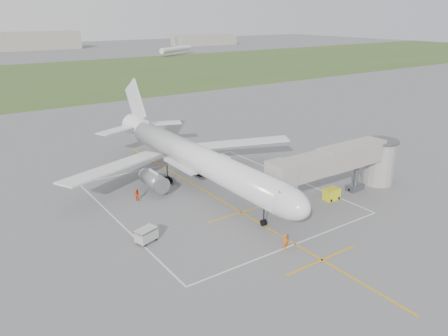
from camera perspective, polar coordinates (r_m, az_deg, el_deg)
ground at (r=64.05m, az=-3.17°, el=-2.65°), size 700.00×700.00×0.00m
grass_strip at (r=184.77m, az=-25.40°, el=10.25°), size 700.00×120.00×0.02m
apron_markings at (r=59.56m, az=-0.20°, el=-4.38°), size 28.20×60.00×0.01m
airliner at (r=63.13m, az=-3.61°, el=1.26°), size 38.93×46.75×13.52m
jet_bridge at (r=62.72m, az=15.80°, el=0.75°), size 23.40×5.00×7.20m
gpu_unit at (r=61.70m, az=13.87°, el=-3.32°), size 2.18×1.57×1.61m
baggage_cart at (r=49.95m, az=-10.10°, el=-8.64°), size 2.72×2.13×1.66m
ramp_worker_nose at (r=48.18m, az=8.03°, el=-9.57°), size 0.75×0.58×1.81m
ramp_worker_wing at (r=60.79m, az=-11.29°, el=-3.45°), size 0.99×1.00×1.63m
distant_aircraft at (r=227.24m, az=-23.65°, el=12.84°), size 197.83×55.51×8.85m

